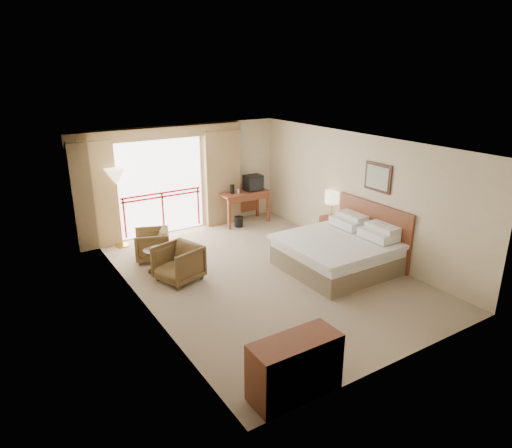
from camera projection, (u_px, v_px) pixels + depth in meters
floor at (263, 274)px, 9.42m from camera, size 7.00×7.00×0.00m
ceiling at (264, 143)px, 8.53m from camera, size 7.00×7.00×0.00m
wall_back at (190, 177)px, 11.77m from camera, size 5.00×0.00×5.00m
wall_front at (405, 278)px, 6.18m from camera, size 5.00×0.00×5.00m
wall_left at (140, 236)px, 7.72m from camera, size 0.00×7.00×7.00m
wall_right at (357, 194)px, 10.23m from camera, size 0.00×7.00×7.00m
balcony_door at (161, 187)px, 11.40m from camera, size 2.40×0.00×2.40m
balcony_railing at (162, 202)px, 11.51m from camera, size 2.09×0.03×1.02m
curtain_left at (95, 196)px, 10.45m from camera, size 1.00×0.26×2.50m
curtain_right at (222, 178)px, 12.11m from camera, size 1.00×0.26×2.50m
valance at (159, 133)px, 10.88m from camera, size 4.40×0.22×0.28m
hvac_vent at (233, 134)px, 12.07m from camera, size 0.50×0.04×0.50m
bed at (339, 252)px, 9.57m from camera, size 2.13×2.06×0.97m
headboard at (373, 231)px, 9.96m from camera, size 0.06×2.10×1.30m
framed_art at (378, 178)px, 9.58m from camera, size 0.04×0.72×0.60m
nightstand at (332, 229)px, 11.09m from camera, size 0.47×0.54×0.61m
table_lamp at (332, 197)px, 10.87m from camera, size 0.35×0.35×0.62m
phone at (335, 218)px, 10.83m from camera, size 0.20×0.17×0.08m
desk at (243, 198)px, 12.35m from camera, size 1.33×0.64×0.87m
tv at (253, 183)px, 12.32m from camera, size 0.46×0.37×0.42m
coffee_maker at (232, 189)px, 12.03m from camera, size 0.12×0.12×0.24m
cup at (238, 191)px, 12.09m from camera, size 0.08×0.08×0.11m
wastebasket at (239, 222)px, 12.15m from camera, size 0.25×0.25×0.28m
armchair_far at (153, 259)px, 10.16m from camera, size 0.95×0.93×0.68m
armchair_near at (179, 280)px, 9.15m from camera, size 1.01×1.00×0.74m
side_table at (155, 257)px, 9.41m from camera, size 0.46×0.46×0.50m
book at (154, 250)px, 9.36m from camera, size 0.24×0.28×0.02m
floor_lamp at (116, 180)px, 10.36m from camera, size 0.48×0.48×1.88m
dresser at (295, 367)px, 5.86m from camera, size 1.22×0.52×0.81m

